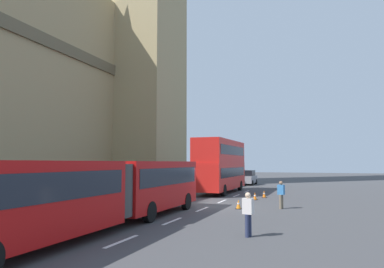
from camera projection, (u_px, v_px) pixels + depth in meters
name	position (u px, v px, depth m)	size (l,w,h in m)	color
ground_plane	(210.00, 206.00, 22.57)	(160.00, 160.00, 0.00)	#424244
lane_centre_marking	(202.00, 209.00, 21.18)	(29.80, 0.16, 0.01)	silver
articulated_bus	(106.00, 188.00, 15.16)	(16.57, 2.54, 2.90)	#B20F0F
double_decker_bus	(221.00, 164.00, 32.84)	(10.01, 2.54, 4.90)	red
sedan_lead	(248.00, 177.00, 44.60)	(4.40, 1.86, 1.85)	gray
traffic_cone_west	(238.00, 204.00, 21.35)	(0.36, 0.36, 0.58)	black
traffic_cone_middle	(255.00, 196.00, 26.47)	(0.36, 0.36, 0.58)	black
traffic_cone_east	(264.00, 194.00, 28.18)	(0.36, 0.36, 0.58)	black
pedestrian_near_cones	(248.00, 213.00, 13.40)	(0.35, 0.45, 1.69)	#262D4C
pedestrian_by_kerb	(281.00, 194.00, 21.50)	(0.35, 0.46, 1.69)	#726651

